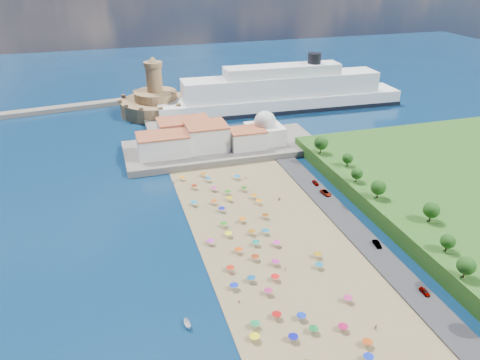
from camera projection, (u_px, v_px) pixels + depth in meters
name	position (u px, v px, depth m)	size (l,w,h in m)	color
ground	(250.00, 235.00, 153.70)	(700.00, 700.00, 0.00)	#071938
terrace	(223.00, 148.00, 218.39)	(90.00, 36.00, 3.00)	#59544C
jetty	(165.00, 128.00, 242.90)	(18.00, 70.00, 2.40)	#59544C
waterfront_buildings	(194.00, 137.00, 212.75)	(57.00, 29.00, 11.00)	silver
domed_building	(265.00, 130.00, 218.56)	(16.00, 16.00, 15.00)	silver
fortress	(156.00, 102.00, 266.28)	(40.00, 40.00, 32.40)	#97764B
cruise_ship	(282.00, 94.00, 271.88)	(145.85, 25.82, 31.74)	black
beach_parasols	(257.00, 249.00, 142.93)	(32.10, 116.84, 2.20)	gray
beachgoers	(263.00, 247.00, 145.55)	(36.64, 95.18, 1.87)	tan
parked_cars	(344.00, 211.00, 165.24)	(3.08, 72.87, 1.45)	gray
hillside_trees	(391.00, 197.00, 156.55)	(16.76, 111.29, 7.70)	#382314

